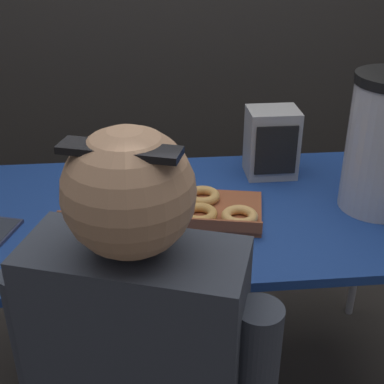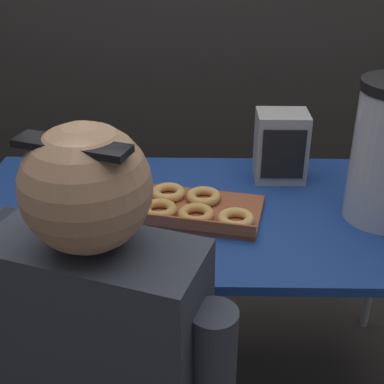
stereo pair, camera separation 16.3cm
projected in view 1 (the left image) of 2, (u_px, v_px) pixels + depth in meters
ground_plane at (201, 383)px, 2.02m from camera, size 12.00×12.00×0.00m
folding_table at (203, 221)px, 1.68m from camera, size 1.49×0.77×0.76m
donut_box at (160, 206)px, 1.63m from camera, size 0.63×0.37×0.05m
cell_phone at (0, 231)px, 1.53m from camera, size 0.12×0.16×0.01m
space_heater at (272, 143)px, 1.82m from camera, size 0.17×0.14×0.24m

